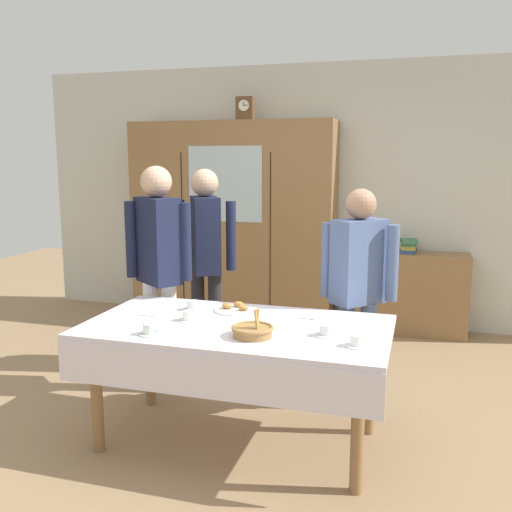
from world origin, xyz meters
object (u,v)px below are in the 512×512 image
object	(u,v)px
book_stack	(409,246)
spoon_near_left	(309,319)
spoon_far_left	(150,316)
bookshelf_low	(407,293)
tea_cup_near_right	(193,306)
bread_basket	(253,331)
person_beside_shelf	(206,249)
wall_cabinet	(232,223)
person_behind_table_left	(158,256)
dining_table	(235,342)
tea_cup_back_edge	(150,330)
pastry_plate	(236,309)
person_near_right_end	(359,279)
mantel_clock	(245,109)
tea_cup_far_right	(327,331)
tea_cup_near_left	(189,316)
tea_cup_mid_right	(357,342)

from	to	relation	value
book_stack	spoon_near_left	xyz separation A→B (m)	(-0.53, -2.38, -0.13)
book_stack	spoon_far_left	xyz separation A→B (m)	(-1.50, -2.60, -0.13)
bookshelf_low	tea_cup_near_right	bearing A→B (deg)	-118.69
bread_basket	person_beside_shelf	bearing A→B (deg)	121.15
wall_cabinet	tea_cup_near_right	xyz separation A→B (m)	(0.52, -2.33, -0.28)
book_stack	person_beside_shelf	world-z (taller)	person_beside_shelf
person_behind_table_left	dining_table	bearing A→B (deg)	-38.04
tea_cup_back_edge	pastry_plate	world-z (taller)	tea_cup_back_edge
person_behind_table_left	tea_cup_back_edge	bearing A→B (deg)	-66.97
dining_table	bookshelf_low	distance (m)	2.81
bread_basket	person_near_right_end	xyz separation A→B (m)	(0.48, 0.90, 0.14)
tea_cup_back_edge	person_behind_table_left	bearing A→B (deg)	113.03
bookshelf_low	tea_cup_back_edge	bearing A→B (deg)	-114.40
spoon_far_left	person_beside_shelf	xyz separation A→B (m)	(-0.06, 1.13, 0.25)
dining_table	spoon_near_left	bearing A→B (deg)	33.82
dining_table	mantel_clock	distance (m)	3.12
tea_cup_near_right	tea_cup_far_right	xyz separation A→B (m)	(0.93, -0.30, 0.00)
dining_table	tea_cup_near_right	size ratio (longest dim) A/B	13.99
person_beside_shelf	tea_cup_near_right	bearing A→B (deg)	-73.71
tea_cup_near_left	spoon_far_left	distance (m)	0.28
wall_cabinet	tea_cup_near_left	size ratio (longest dim) A/B	16.70
bookshelf_low	pastry_plate	bearing A→B (deg)	-113.86
wall_cabinet	bread_basket	distance (m)	2.96
mantel_clock	bookshelf_low	world-z (taller)	mantel_clock
spoon_near_left	person_near_right_end	distance (m)	0.56
bookshelf_low	person_near_right_end	distance (m)	1.99
bookshelf_low	person_beside_shelf	world-z (taller)	person_beside_shelf
wall_cabinet	person_behind_table_left	size ratio (longest dim) A/B	1.29
mantel_clock	book_stack	world-z (taller)	mantel_clock
tea_cup_mid_right	wall_cabinet	bearing A→B (deg)	120.71
wall_cabinet	tea_cup_near_left	bearing A→B (deg)	-76.99
book_stack	wall_cabinet	bearing A→B (deg)	-178.41
tea_cup_back_edge	tea_cup_far_right	world-z (taller)	same
mantel_clock	tea_cup_back_edge	xyz separation A→B (m)	(0.34, -2.88, -1.45)
tea_cup_far_right	person_behind_table_left	distance (m)	1.53
tea_cup_far_right	spoon_near_left	xyz separation A→B (m)	(-0.16, 0.30, -0.02)
tea_cup_mid_right	tea_cup_near_right	bearing A→B (deg)	158.99
tea_cup_mid_right	spoon_far_left	size ratio (longest dim) A/B	1.09
bread_basket	person_behind_table_left	distance (m)	1.27
bread_basket	dining_table	bearing A→B (deg)	133.85
wall_cabinet	spoon_far_left	world-z (taller)	wall_cabinet
dining_table	person_behind_table_left	bearing A→B (deg)	141.96
tea_cup_back_edge	tea_cup_near_right	xyz separation A→B (m)	(0.03, 0.56, -0.00)
spoon_far_left	spoon_near_left	bearing A→B (deg)	13.01
tea_cup_mid_right	tea_cup_far_right	size ratio (longest dim) A/B	1.00
person_near_right_end	person_beside_shelf	distance (m)	1.35
dining_table	tea_cup_mid_right	size ratio (longest dim) A/B	13.99
tea_cup_mid_right	spoon_near_left	size ratio (longest dim) A/B	1.09
bookshelf_low	person_near_right_end	world-z (taller)	person_near_right_end
mantel_clock	person_beside_shelf	bearing A→B (deg)	-85.67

